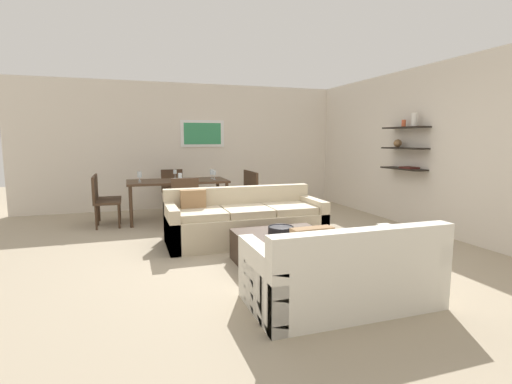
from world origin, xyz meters
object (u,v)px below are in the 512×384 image
object	(u,v)px
loveseat_white	(341,273)
dining_chair_right_near	(248,192)
wine_glass_head	(175,172)
sofa_beige	(245,222)
dining_chair_left_far	(103,195)
wine_glass_right_near	(214,173)
dining_chair_right_far	(242,189)
wine_glass_foot	(180,176)
wine_glass_left_near	(140,175)
dining_chair_head	(173,188)
dining_table	(178,184)
wine_glass_right_far	(212,172)
dining_chair_foot	(184,200)
decorative_bowl	(281,229)
coffee_table	(283,250)
dining_chair_left_near	(102,198)
wine_glass_left_far	(139,174)

from	to	relation	value
loveseat_white	dining_chair_right_near	bearing A→B (deg)	84.79
wine_glass_head	sofa_beige	bearing A→B (deg)	-71.61
dining_chair_left_far	wine_glass_right_near	world-z (taller)	wine_glass_right_near
dining_chair_right_far	wine_glass_foot	xyz separation A→B (m)	(-1.31, -0.57, 0.36)
dining_chair_right_far	wine_glass_left_near	bearing A→B (deg)	-171.25
dining_chair_left_far	dining_chair_head	bearing A→B (deg)	26.31
wine_glass_head	wine_glass_foot	size ratio (longest dim) A/B	1.03
dining_table	wine_glass_right_far	world-z (taller)	wine_glass_right_far
dining_chair_foot	sofa_beige	bearing A→B (deg)	-53.54
wine_glass_right_near	wine_glass_left_near	distance (m)	1.34
loveseat_white	dining_table	size ratio (longest dim) A/B	0.93
sofa_beige	dining_chair_right_far	bearing A→B (deg)	74.36
decorative_bowl	wine_glass_head	world-z (taller)	wine_glass_head
dining_chair_head	dining_chair_right_far	distance (m)	1.46
dining_table	dining_chair_right_far	bearing A→B (deg)	8.54
decorative_bowl	wine_glass_left_near	distance (m)	3.28
dining_chair_foot	coffee_table	bearing A→B (deg)	-68.51
dining_chair_left_near	wine_glass_right_far	distance (m)	2.04
dining_chair_right_near	wine_glass_right_near	distance (m)	0.74
wine_glass_foot	dining_chair_foot	bearing A→B (deg)	-90.00
dining_table	wine_glass_right_far	xyz separation A→B (m)	(0.67, 0.11, 0.19)
dining_chair_head	dining_chair_foot	size ratio (longest dim) A/B	1.00
dining_chair_head	wine_glass_head	distance (m)	0.59
dining_table	dining_chair_head	xyz separation A→B (m)	(0.00, 0.84, -0.17)
loveseat_white	wine_glass_head	size ratio (longest dim) A/B	10.07
dining_chair_right_near	wine_glass_right_far	world-z (taller)	wine_glass_right_far
wine_glass_right_near	dining_chair_head	bearing A→B (deg)	125.23
loveseat_white	wine_glass_right_near	xyz separation A→B (m)	(-0.27, 4.11, 0.58)
sofa_beige	wine_glass_foot	bearing A→B (deg)	116.73
decorative_bowl	wine_glass_left_far	xyz separation A→B (m)	(-1.52, 3.09, 0.44)
wine_glass_right_near	wine_glass_foot	distance (m)	0.72
coffee_table	wine_glass_right_far	bearing A→B (deg)	93.44
sofa_beige	dining_chair_left_far	xyz separation A→B (m)	(-2.05, 2.04, 0.21)
dining_table	wine_glass_left_near	size ratio (longest dim) A/B	10.05
sofa_beige	wine_glass_left_far	xyz separation A→B (m)	(-1.41, 1.95, 0.58)
wine_glass_right_far	loveseat_white	bearing A→B (deg)	-86.43
dining_table	dining_chair_foot	size ratio (longest dim) A/B	2.05
sofa_beige	wine_glass_left_near	xyz separation A→B (m)	(-1.41, 1.73, 0.58)
dining_table	dining_chair_head	world-z (taller)	dining_chair_head
dining_chair_left_near	wine_glass_head	distance (m)	1.47
wine_glass_right_near	wine_glass_left_near	world-z (taller)	wine_glass_left_near
dining_chair_foot	dining_chair_right_near	bearing A→B (deg)	26.31
dining_chair_left_near	wine_glass_right_far	bearing A→B (deg)	8.75
decorative_bowl	dining_chair_head	bearing A→B (deg)	102.55
wine_glass_right_far	dining_chair_left_far	bearing A→B (deg)	177.44
dining_chair_right_far	dining_chair_left_near	world-z (taller)	same
dining_chair_left_near	wine_glass_head	size ratio (longest dim) A/B	5.26
dining_chair_head	dining_chair_right_far	xyz separation A→B (m)	(1.31, -0.65, 0.00)
sofa_beige	loveseat_white	bearing A→B (deg)	-85.08
dining_table	dining_chair_head	bearing A→B (deg)	90.00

